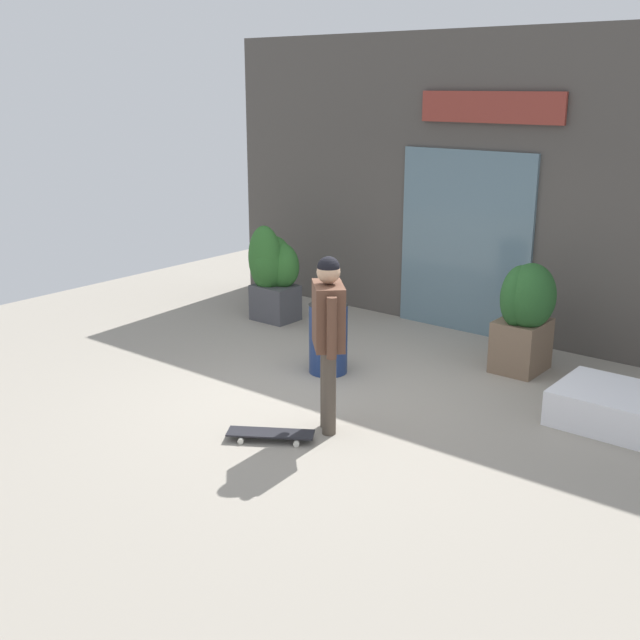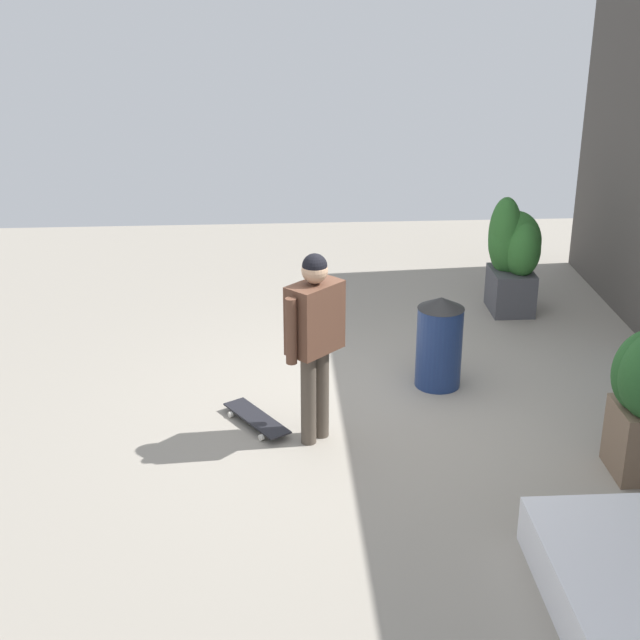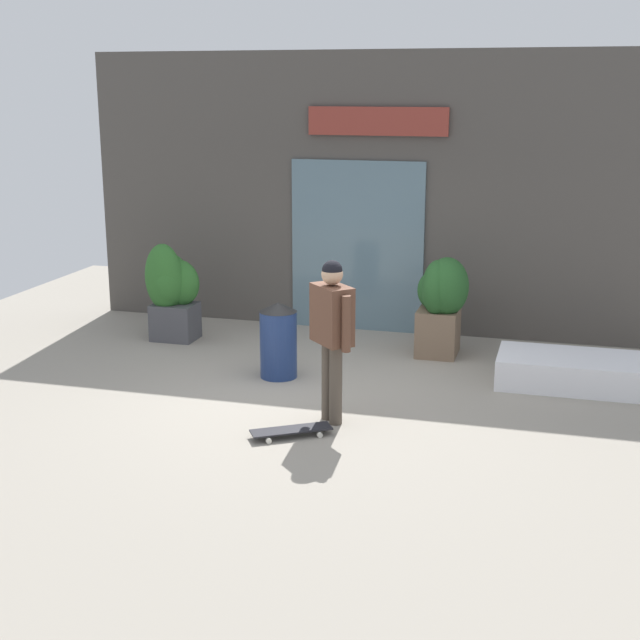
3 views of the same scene
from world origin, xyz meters
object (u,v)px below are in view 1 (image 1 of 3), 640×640
(trash_bin, at_px, (328,334))
(planter_box_left, at_px, (273,270))
(planter_box_right, at_px, (524,310))
(skateboarder, at_px, (328,326))
(skateboard, at_px, (271,433))

(trash_bin, bearing_deg, planter_box_left, 148.23)
(planter_box_right, xyz_separation_m, trash_bin, (-1.68, -1.37, -0.27))
(planter_box_right, distance_m, trash_bin, 2.19)
(skateboarder, relative_size, planter_box_left, 1.27)
(skateboard, relative_size, planter_box_left, 0.60)
(skateboard, distance_m, planter_box_left, 3.91)
(trash_bin, bearing_deg, skateboarder, -51.76)
(skateboarder, distance_m, skateboard, 1.12)
(planter_box_left, relative_size, planter_box_right, 1.03)
(planter_box_right, bearing_deg, planter_box_left, -176.52)
(trash_bin, bearing_deg, planter_box_right, 39.31)
(planter_box_left, xyz_separation_m, planter_box_right, (3.55, 0.22, 0.02))
(skateboard, distance_m, trash_bin, 1.90)
(planter_box_left, distance_m, planter_box_right, 3.56)
(skateboarder, xyz_separation_m, trash_bin, (-0.97, 1.23, -0.57))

